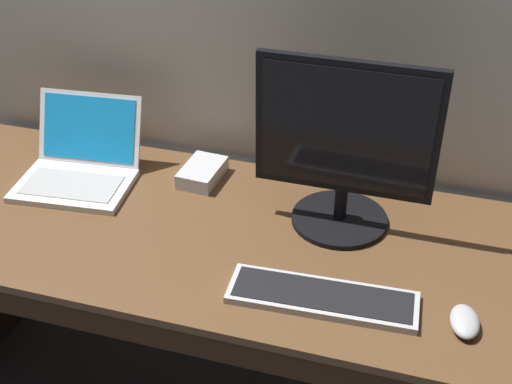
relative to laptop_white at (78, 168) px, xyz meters
name	(u,v)px	position (x,y,z in m)	size (l,w,h in m)	color
desk	(210,293)	(0.44, -0.13, -0.25)	(1.72, 0.70, 0.71)	brown
laptop_white	(78,168)	(0.00, 0.00, 0.00)	(0.34, 0.33, 0.21)	white
external_monitor	(345,149)	(0.76, 0.01, 0.19)	(0.45, 0.25, 0.46)	black
wired_keyboard	(322,297)	(0.78, -0.30, -0.03)	(0.44, 0.15, 0.02)	#BCBCC1
computer_mouse	(465,322)	(1.09, -0.29, -0.02)	(0.06, 0.10, 0.03)	#B7B7BC
external_drive_box	(202,173)	(0.34, 0.11, -0.02)	(0.10, 0.15, 0.04)	silver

